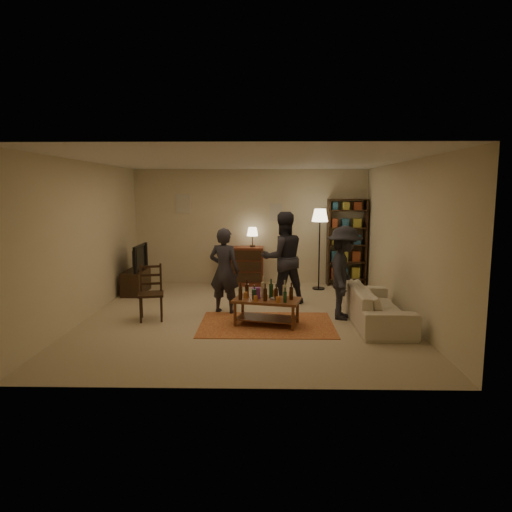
{
  "coord_description": "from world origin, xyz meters",
  "views": [
    {
      "loc": [
        0.35,
        -7.84,
        2.19
      ],
      "look_at": [
        0.19,
        0.1,
        1.06
      ],
      "focal_mm": 32.0,
      "sensor_mm": 36.0,
      "label": 1
    }
  ],
  "objects_px": {
    "floor_lamp": "(320,221)",
    "person_by_sofa": "(344,273)",
    "tv_stand": "(136,275)",
    "person_left": "(224,271)",
    "coffee_table": "(266,301)",
    "bookshelf": "(346,241)",
    "dining_chair": "(151,290)",
    "dresser": "(242,265)",
    "sofa": "(376,305)",
    "person_right": "(283,258)"
  },
  "relations": [
    {
      "from": "floor_lamp",
      "to": "sofa",
      "type": "distance_m",
      "value": 3.01
    },
    {
      "from": "sofa",
      "to": "person_left",
      "type": "bearing_deg",
      "value": 76.36
    },
    {
      "from": "dining_chair",
      "to": "tv_stand",
      "type": "bearing_deg",
      "value": 100.31
    },
    {
      "from": "dresser",
      "to": "floor_lamp",
      "type": "bearing_deg",
      "value": -14.12
    },
    {
      "from": "coffee_table",
      "to": "bookshelf",
      "type": "bearing_deg",
      "value": 60.37
    },
    {
      "from": "tv_stand",
      "to": "bookshelf",
      "type": "relative_size",
      "value": 0.52
    },
    {
      "from": "dining_chair",
      "to": "bookshelf",
      "type": "height_order",
      "value": "bookshelf"
    },
    {
      "from": "person_left",
      "to": "person_by_sofa",
      "type": "bearing_deg",
      "value": -171.66
    },
    {
      "from": "dining_chair",
      "to": "floor_lamp",
      "type": "distance_m",
      "value": 4.16
    },
    {
      "from": "bookshelf",
      "to": "dining_chair",
      "type": "bearing_deg",
      "value": -142.17
    },
    {
      "from": "tv_stand",
      "to": "person_by_sofa",
      "type": "distance_m",
      "value": 4.58
    },
    {
      "from": "dresser",
      "to": "sofa",
      "type": "xyz_separation_m",
      "value": [
        2.39,
        -3.11,
        -0.17
      ]
    },
    {
      "from": "floor_lamp",
      "to": "person_left",
      "type": "relative_size",
      "value": 1.17
    },
    {
      "from": "bookshelf",
      "to": "person_right",
      "type": "relative_size",
      "value": 1.12
    },
    {
      "from": "dresser",
      "to": "bookshelf",
      "type": "height_order",
      "value": "bookshelf"
    },
    {
      "from": "bookshelf",
      "to": "person_right",
      "type": "xyz_separation_m",
      "value": [
        -1.55,
        -1.8,
        -0.13
      ]
    },
    {
      "from": "dining_chair",
      "to": "person_by_sofa",
      "type": "bearing_deg",
      "value": -10.31
    },
    {
      "from": "dining_chair",
      "to": "bookshelf",
      "type": "distance_m",
      "value": 4.91
    },
    {
      "from": "sofa",
      "to": "coffee_table",
      "type": "bearing_deg",
      "value": 93.86
    },
    {
      "from": "bookshelf",
      "to": "coffee_table",
      "type": "bearing_deg",
      "value": -119.63
    },
    {
      "from": "person_right",
      "to": "coffee_table",
      "type": "bearing_deg",
      "value": 60.31
    },
    {
      "from": "sofa",
      "to": "person_right",
      "type": "distance_m",
      "value": 2.13
    },
    {
      "from": "tv_stand",
      "to": "person_left",
      "type": "xyz_separation_m",
      "value": [
        2.06,
        -1.57,
        0.39
      ]
    },
    {
      "from": "tv_stand",
      "to": "floor_lamp",
      "type": "bearing_deg",
      "value": 6.76
    },
    {
      "from": "tv_stand",
      "to": "bookshelf",
      "type": "height_order",
      "value": "bookshelf"
    },
    {
      "from": "coffee_table",
      "to": "bookshelf",
      "type": "distance_m",
      "value": 3.85
    },
    {
      "from": "person_right",
      "to": "dresser",
      "type": "bearing_deg",
      "value": -80.44
    },
    {
      "from": "bookshelf",
      "to": "sofa",
      "type": "distance_m",
      "value": 3.26
    },
    {
      "from": "floor_lamp",
      "to": "person_by_sofa",
      "type": "relative_size",
      "value": 1.12
    },
    {
      "from": "person_left",
      "to": "person_right",
      "type": "height_order",
      "value": "person_right"
    },
    {
      "from": "coffee_table",
      "to": "floor_lamp",
      "type": "distance_m",
      "value": 3.25
    },
    {
      "from": "bookshelf",
      "to": "sofa",
      "type": "relative_size",
      "value": 0.97
    },
    {
      "from": "dresser",
      "to": "sofa",
      "type": "relative_size",
      "value": 0.65
    },
    {
      "from": "dresser",
      "to": "person_left",
      "type": "relative_size",
      "value": 0.88
    },
    {
      "from": "bookshelf",
      "to": "person_by_sofa",
      "type": "distance_m",
      "value": 2.95
    },
    {
      "from": "sofa",
      "to": "person_left",
      "type": "xyz_separation_m",
      "value": [
        -2.59,
        0.63,
        0.47
      ]
    },
    {
      "from": "dresser",
      "to": "floor_lamp",
      "type": "xyz_separation_m",
      "value": [
        1.75,
        -0.44,
        1.06
      ]
    },
    {
      "from": "tv_stand",
      "to": "person_left",
      "type": "bearing_deg",
      "value": -37.39
    },
    {
      "from": "floor_lamp",
      "to": "bookshelf",
      "type": "bearing_deg",
      "value": 36.22
    },
    {
      "from": "coffee_table",
      "to": "sofa",
      "type": "xyz_separation_m",
      "value": [
        1.83,
        0.12,
        -0.09
      ]
    },
    {
      "from": "dining_chair",
      "to": "bookshelf",
      "type": "bearing_deg",
      "value": 25.74
    },
    {
      "from": "sofa",
      "to": "tv_stand",
      "type": "bearing_deg",
      "value": 64.66
    },
    {
      "from": "dining_chair",
      "to": "person_right",
      "type": "relative_size",
      "value": 0.54
    },
    {
      "from": "coffee_table",
      "to": "tv_stand",
      "type": "xyz_separation_m",
      "value": [
        -2.81,
        2.32,
        -0.01
      ]
    },
    {
      "from": "floor_lamp",
      "to": "person_right",
      "type": "relative_size",
      "value": 1.0
    },
    {
      "from": "coffee_table",
      "to": "dining_chair",
      "type": "bearing_deg",
      "value": 171.19
    },
    {
      "from": "bookshelf",
      "to": "floor_lamp",
      "type": "bearing_deg",
      "value": -143.78
    },
    {
      "from": "person_right",
      "to": "person_by_sofa",
      "type": "xyz_separation_m",
      "value": [
        1.01,
        -1.09,
        -0.1
      ]
    },
    {
      "from": "tv_stand",
      "to": "sofa",
      "type": "bearing_deg",
      "value": -25.34
    },
    {
      "from": "person_right",
      "to": "person_by_sofa",
      "type": "relative_size",
      "value": 1.12
    }
  ]
}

